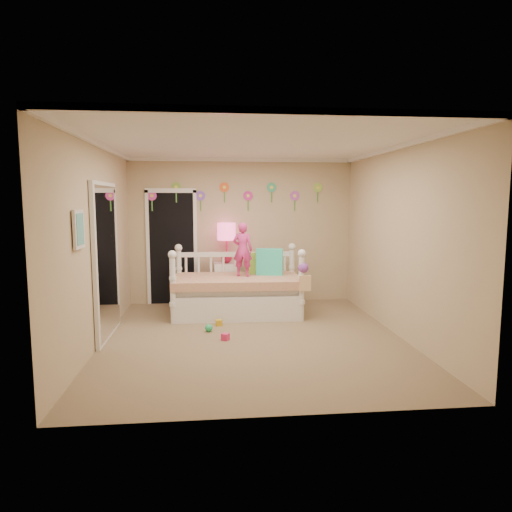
{
  "coord_description": "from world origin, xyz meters",
  "views": [
    {
      "loc": [
        -0.56,
        -5.93,
        1.86
      ],
      "look_at": [
        0.1,
        0.6,
        1.05
      ],
      "focal_mm": 31.77,
      "sensor_mm": 36.0,
      "label": 1
    }
  ],
  "objects": [
    {
      "name": "nightstand",
      "position": [
        -0.28,
        2.05,
        0.38
      ],
      "size": [
        0.46,
        0.36,
        0.75
      ],
      "primitive_type": "cube",
      "rotation": [
        0.0,
        0.0,
        0.04
      ],
      "color": "white",
      "rests_on": "floor"
    },
    {
      "name": "left_wall",
      "position": [
        -2.0,
        0.0,
        1.3
      ],
      "size": [
        0.01,
        4.5,
        2.6
      ],
      "primitive_type": "cube",
      "color": "tan",
      "rests_on": "floor"
    },
    {
      "name": "back_wall",
      "position": [
        0.0,
        2.25,
        1.3
      ],
      "size": [
        4.0,
        0.01,
        2.6
      ],
      "primitive_type": "cube",
      "color": "tan",
      "rests_on": "floor"
    },
    {
      "name": "closet_doorway",
      "position": [
        -1.25,
        2.23,
        1.03
      ],
      "size": [
        0.9,
        0.04,
        2.07
      ],
      "primitive_type": "cube",
      "color": "black",
      "rests_on": "back_wall"
    },
    {
      "name": "floor",
      "position": [
        0.0,
        0.0,
        0.0
      ],
      "size": [
        4.0,
        4.5,
        0.01
      ],
      "primitive_type": "cube",
      "color": "#7F684C",
      "rests_on": "ground"
    },
    {
      "name": "toy_scatter",
      "position": [
        -0.31,
        0.35,
        0.06
      ],
      "size": [
        0.88,
        1.35,
        0.11
      ],
      "primitive_type": null,
      "rotation": [
        0.0,
        0.0,
        0.06
      ],
      "color": "#996666",
      "rests_on": "floor"
    },
    {
      "name": "ceiling",
      "position": [
        0.0,
        0.0,
        2.6
      ],
      "size": [
        4.0,
        4.5,
        0.01
      ],
      "primitive_type": "cube",
      "color": "white",
      "rests_on": "floor"
    },
    {
      "name": "wall_picture",
      "position": [
        -1.97,
        -0.9,
        1.55
      ],
      "size": [
        0.05,
        0.34,
        0.42
      ],
      "primitive_type": "cube",
      "color": "white",
      "rests_on": "left_wall"
    },
    {
      "name": "daybed",
      "position": [
        -0.14,
        1.33,
        0.56
      ],
      "size": [
        2.1,
        1.17,
        1.13
      ],
      "primitive_type": null,
      "rotation": [
        0.0,
        0.0,
        -0.03
      ],
      "color": "white",
      "rests_on": "floor"
    },
    {
      "name": "flower_decals",
      "position": [
        -0.09,
        2.24,
        1.94
      ],
      "size": [
        3.4,
        0.02,
        0.5
      ],
      "primitive_type": null,
      "color": "#B2668C",
      "rests_on": "back_wall"
    },
    {
      "name": "hanging_bag",
      "position": [
        0.85,
        0.78,
        0.68
      ],
      "size": [
        0.2,
        0.16,
        0.36
      ],
      "primitive_type": null,
      "color": "beige",
      "rests_on": "daybed"
    },
    {
      "name": "crown_molding",
      "position": [
        0.0,
        0.0,
        2.57
      ],
      "size": [
        4.0,
        4.5,
        0.06
      ],
      "primitive_type": null,
      "color": "white",
      "rests_on": "ceiling"
    },
    {
      "name": "child",
      "position": [
        -0.04,
        1.35,
        1.07
      ],
      "size": [
        0.36,
        0.29,
        0.88
      ],
      "primitive_type": "imported",
      "rotation": [
        0.0,
        0.0,
        2.88
      ],
      "color": "#D53085",
      "rests_on": "daybed"
    },
    {
      "name": "right_wall",
      "position": [
        2.0,
        0.0,
        1.3
      ],
      "size": [
        0.01,
        4.5,
        2.6
      ],
      "primitive_type": "cube",
      "color": "tan",
      "rests_on": "floor"
    },
    {
      "name": "mirror_closet",
      "position": [
        -1.96,
        0.3,
        1.05
      ],
      "size": [
        0.07,
        1.3,
        2.1
      ],
      "primitive_type": "cube",
      "color": "white",
      "rests_on": "left_wall"
    },
    {
      "name": "pillow_turquoise",
      "position": [
        0.41,
        1.45,
        0.84
      ],
      "size": [
        0.46,
        0.24,
        0.44
      ],
      "primitive_type": "cube",
      "rotation": [
        0.0,
        0.0,
        -0.21
      ],
      "color": "#26BE9D",
      "rests_on": "daybed"
    },
    {
      "name": "table_lamp",
      "position": [
        -0.28,
        2.05,
        1.22
      ],
      "size": [
        0.32,
        0.32,
        0.71
      ],
      "color": "#DC1D51",
      "rests_on": "nightstand"
    },
    {
      "name": "pillow_lime",
      "position": [
        0.24,
        1.57,
        0.81
      ],
      "size": [
        0.4,
        0.21,
        0.36
      ],
      "primitive_type": "cube",
      "rotation": [
        0.0,
        0.0,
        -0.2
      ],
      "color": "#98E144",
      "rests_on": "daybed"
    }
  ]
}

